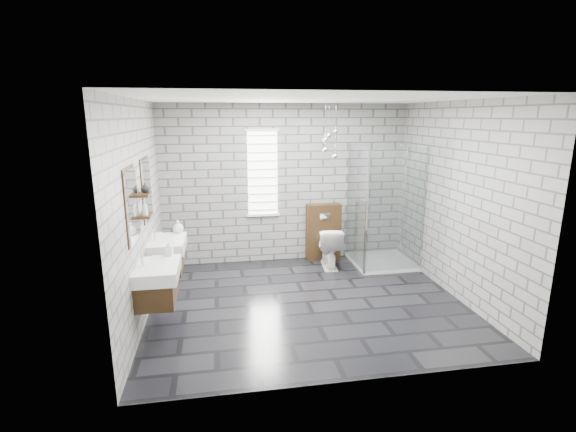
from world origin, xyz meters
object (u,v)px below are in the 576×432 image
object	(u,v)px
vanity_right	(165,246)
toilet	(329,247)
vanity_left	(154,273)
cistern_panel	(323,232)
shower_enclosure	(380,237)

from	to	relation	value
vanity_right	toilet	distance (m)	2.72
vanity_left	toilet	distance (m)	3.18
vanity_left	vanity_right	distance (m)	1.02
vanity_left	cistern_panel	distance (m)	3.41
vanity_left	cistern_panel	xyz separation A→B (m)	(2.56, 2.23, -0.26)
vanity_right	cistern_panel	bearing A→B (deg)	25.41
shower_enclosure	vanity_right	bearing A→B (deg)	-168.40
vanity_right	cistern_panel	world-z (taller)	vanity_right
shower_enclosure	toilet	xyz separation A→B (m)	(-0.85, 0.12, -0.16)
toilet	shower_enclosure	bearing A→B (deg)	177.78
toilet	vanity_right	bearing A→B (deg)	23.77
vanity_left	vanity_right	world-z (taller)	same
shower_enclosure	toilet	bearing A→B (deg)	171.81
vanity_right	toilet	xyz separation A→B (m)	(2.56, 0.82, -0.41)
cistern_panel	toilet	world-z (taller)	cistern_panel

